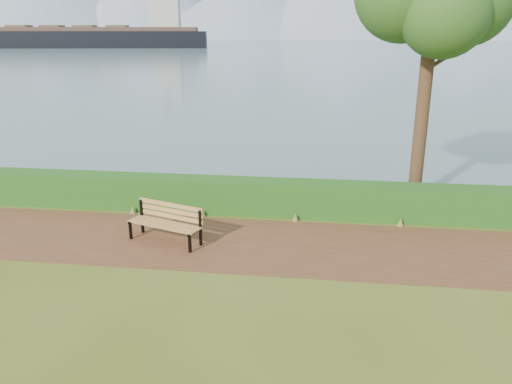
# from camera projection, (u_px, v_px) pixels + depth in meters

# --- Properties ---
(ground) EXTENTS (140.00, 140.00, 0.00)m
(ground) POSITION_uv_depth(u_px,v_px,m) (226.00, 248.00, 12.42)
(ground) COLOR #4D5B1A
(ground) RESTS_ON ground
(path) EXTENTS (40.00, 3.40, 0.01)m
(path) POSITION_uv_depth(u_px,v_px,m) (229.00, 243.00, 12.70)
(path) COLOR #512F1B
(path) RESTS_ON ground
(hedge) EXTENTS (32.00, 0.85, 1.00)m
(hedge) POSITION_uv_depth(u_px,v_px,m) (243.00, 196.00, 14.72)
(hedge) COLOR #124012
(hedge) RESTS_ON ground
(water) EXTENTS (700.00, 510.00, 0.00)m
(water) POSITION_uv_depth(u_px,v_px,m) (321.00, 42.00, 257.76)
(water) COLOR #455F6F
(water) RESTS_ON ground
(mountains) EXTENTS (585.00, 190.00, 70.00)m
(mountains) POSITION_uv_depth(u_px,v_px,m) (312.00, 1.00, 388.24)
(mountains) COLOR #7E8EA8
(mountains) RESTS_ON ground
(bench) EXTENTS (2.04, 1.19, 0.98)m
(bench) POSITION_uv_depth(u_px,v_px,m) (167.00, 220.00, 12.65)
(bench) COLOR black
(bench) RESTS_ON ground
(cargo_ship) EXTENTS (75.20, 25.32, 22.56)m
(cargo_ship) POSITION_uv_depth(u_px,v_px,m) (102.00, 37.00, 165.49)
(cargo_ship) COLOR black
(cargo_ship) RESTS_ON ground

